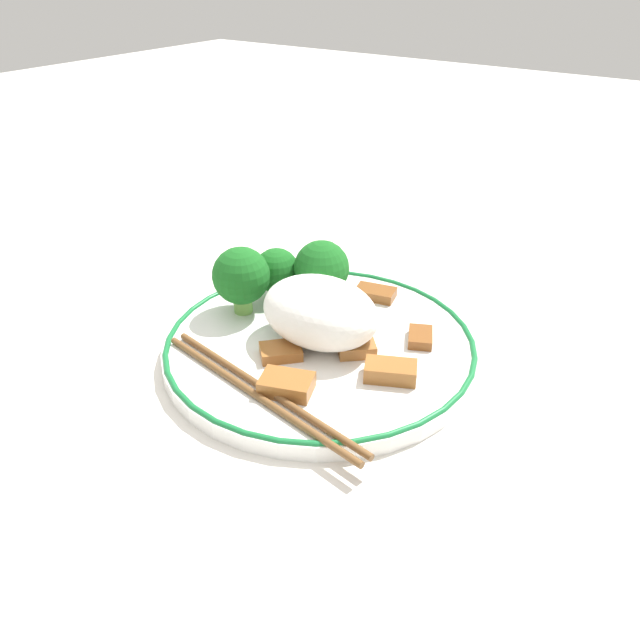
{
  "coord_description": "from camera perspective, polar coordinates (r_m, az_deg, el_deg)",
  "views": [
    {
      "loc": [
        -0.25,
        0.36,
        0.3
      ],
      "look_at": [
        0.0,
        0.0,
        0.03
      ],
      "focal_mm": 35.0,
      "sensor_mm": 36.0,
      "label": 1
    }
  ],
  "objects": [
    {
      "name": "meat_near_left",
      "position": [
        0.48,
        6.47,
        -4.67
      ],
      "size": [
        0.05,
        0.04,
        0.01
      ],
      "color": "#995B28",
      "rests_on": "plate"
    },
    {
      "name": "ground_plane",
      "position": [
        0.53,
        -0.0,
        -3.08
      ],
      "size": [
        3.0,
        3.0,
        0.0
      ],
      "primitive_type": "plane",
      "color": "silver"
    },
    {
      "name": "broccoli_back_right",
      "position": [
        0.56,
        -6.94,
        4.12
      ],
      "size": [
        0.05,
        0.05,
        0.06
      ],
      "color": "#72AD4C",
      "rests_on": "plate"
    },
    {
      "name": "chopsticks",
      "position": [
        0.47,
        -5.51,
        -6.53
      ],
      "size": [
        0.21,
        0.05,
        0.01
      ],
      "color": "brown",
      "rests_on": "plate"
    },
    {
      "name": "meat_near_right",
      "position": [
        0.53,
        9.15,
        -1.56
      ],
      "size": [
        0.03,
        0.04,
        0.01
      ],
      "color": "brown",
      "rests_on": "plate"
    },
    {
      "name": "rice_mound",
      "position": [
        0.51,
        0.19,
        0.63
      ],
      "size": [
        0.1,
        0.08,
        0.06
      ],
      "color": "white",
      "rests_on": "plate"
    },
    {
      "name": "broccoli_back_center",
      "position": [
        0.58,
        -3.98,
        4.48
      ],
      "size": [
        0.04,
        0.04,
        0.05
      ],
      "color": "#72AD4C",
      "rests_on": "plate"
    },
    {
      "name": "meat_near_back",
      "position": [
        0.59,
        5.34,
        2.37
      ],
      "size": [
        0.04,
        0.03,
        0.01
      ],
      "color": "brown",
      "rests_on": "plate"
    },
    {
      "name": "broccoli_back_left",
      "position": [
        0.57,
        0.15,
        4.73
      ],
      "size": [
        0.05,
        0.05,
        0.06
      ],
      "color": "#72AD4C",
      "rests_on": "plate"
    },
    {
      "name": "plate",
      "position": [
        0.53,
        -0.0,
        -2.31
      ],
      "size": [
        0.26,
        0.26,
        0.02
      ],
      "color": "white",
      "rests_on": "ground_plane"
    },
    {
      "name": "meat_on_rice_edge",
      "position": [
        0.47,
        -3.07,
        -5.91
      ],
      "size": [
        0.05,
        0.04,
        0.01
      ],
      "color": "#995B28",
      "rests_on": "plate"
    },
    {
      "name": "meat_near_front",
      "position": [
        0.51,
        3.58,
        -2.5
      ],
      "size": [
        0.04,
        0.03,
        0.01
      ],
      "color": "#9E6633",
      "rests_on": "plate"
    },
    {
      "name": "meat_mid_left",
      "position": [
        0.5,
        -3.6,
        -2.9
      ],
      "size": [
        0.04,
        0.04,
        0.01
      ],
      "color": "#995B28",
      "rests_on": "plate"
    }
  ]
}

